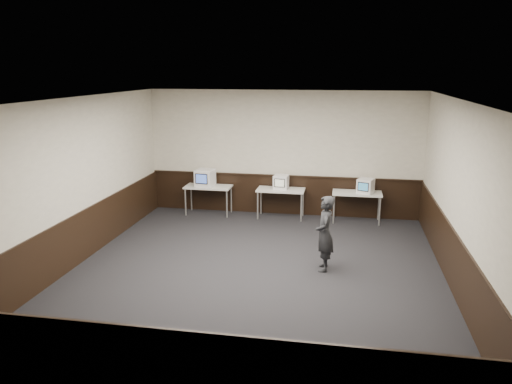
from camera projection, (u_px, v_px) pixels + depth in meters
floor at (255, 272)px, 9.36m from camera, size 8.00×8.00×0.00m
ceiling at (255, 99)px, 8.59m from camera, size 8.00×8.00×0.00m
back_wall at (283, 153)px, 12.79m from camera, size 7.00×0.00×7.00m
front_wall at (186, 279)px, 5.15m from camera, size 7.00×0.00×7.00m
left_wall at (76, 182)px, 9.58m from camera, size 0.00×8.00×8.00m
right_wall at (460, 198)px, 8.37m from camera, size 0.00×8.00×8.00m
wainscot_back at (283, 195)px, 13.04m from camera, size 6.98×0.04×1.00m
wainscot_front at (190, 372)px, 5.44m from camera, size 6.98×0.04×1.00m
wainscot_left at (82, 236)px, 9.84m from camera, size 0.04×7.98×1.00m
wainscot_right at (453, 259)px, 8.64m from camera, size 0.04×7.98×1.00m
wainscot_rail at (283, 176)px, 12.90m from camera, size 6.98×0.06×0.04m
desk_left at (208, 189)px, 12.96m from camera, size 1.20×0.60×0.75m
desk_center at (281, 192)px, 12.63m from camera, size 1.20×0.60×0.75m
desk_right at (357, 195)px, 12.31m from camera, size 1.20×0.60×0.75m
emac_left at (205, 178)px, 12.88m from camera, size 0.49×0.52×0.44m
emac_center at (281, 182)px, 12.59m from camera, size 0.38×0.41×0.36m
emac_right at (366, 186)px, 12.16m from camera, size 0.47×0.48×0.36m
person at (325, 234)px, 9.31m from camera, size 0.38×0.54×1.44m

